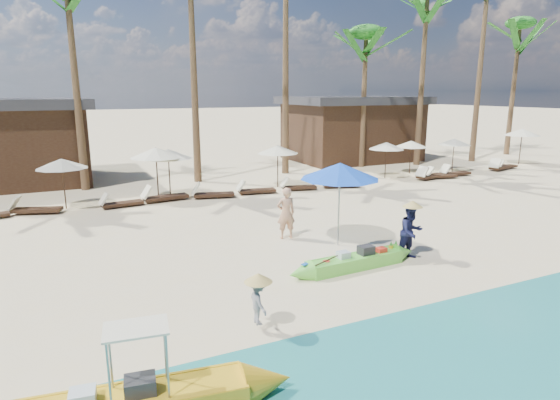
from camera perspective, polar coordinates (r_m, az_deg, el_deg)
name	(u,v)px	position (r m, az deg, el deg)	size (l,w,h in m)	color
ground	(266,286)	(11.67, -1.73, -10.41)	(240.00, 240.00, 0.00)	beige
green_canoe	(355,261)	(12.85, 9.13, -7.39)	(4.52, 0.72, 0.57)	#61CF3F
tourist	(286,213)	(15.01, 0.73, -1.61)	(0.61, 0.40, 1.68)	tan
vendor_green	(411,232)	(13.70, 15.67, -3.78)	(0.77, 0.60, 1.58)	#16183C
vendor_yellow	(259,302)	(9.36, -2.64, -12.26)	(0.61, 0.35, 0.94)	gray
blue_umbrella	(340,171)	(14.12, 7.31, 3.52)	(2.39, 2.39, 2.58)	#99999E
resort_parasol_4	(62,164)	(20.56, -25.08, 4.04)	(1.99, 1.99, 2.05)	#352315
lounger_4_right	(33,209)	(20.53, -27.89, -0.92)	(1.98, 1.15, 0.64)	#352315
resort_parasol_5	(156,153)	(21.00, -14.90, 5.61)	(2.23, 2.23, 2.30)	#352315
lounger_5_left	(119,203)	(20.27, -19.01, -0.32)	(1.77, 0.73, 0.58)	#352315
resort_parasol_6	(168,154)	(21.26, -13.47, 5.50)	(2.12, 2.12, 2.18)	#352315
lounger_6_left	(163,196)	(20.82, -14.12, 0.43)	(2.04, 0.80, 0.67)	#352315
lounger_6_right	(211,194)	(21.04, -8.43, 0.79)	(1.96, 1.00, 0.64)	#352315
resort_parasol_7	(278,149)	(23.03, -0.28, 6.19)	(2.02, 2.02, 2.08)	#352315
lounger_7_left	(254,190)	(21.70, -3.17, 1.27)	(1.87, 0.83, 0.61)	#352315
lounger_7_right	(297,186)	(22.48, 2.04, 1.67)	(1.79, 0.92, 0.58)	#352315
resort_parasol_8	(386,146)	(26.05, 12.85, 6.46)	(1.91, 1.91, 1.97)	#352315
lounger_8_left	(338,184)	(23.24, 7.11, 2.00)	(1.95, 1.10, 0.63)	#352315
resort_parasol_9	(411,144)	(27.89, 15.69, 6.59)	(1.85, 1.85, 1.90)	#352315
lounger_9_left	(430,175)	(26.56, 17.80, 2.89)	(2.04, 0.94, 0.67)	#352315
lounger_9_right	(439,175)	(26.92, 18.80, 2.91)	(1.87, 0.92, 0.61)	#352315
resort_parasol_10	(454,142)	(29.47, 20.48, 6.68)	(1.90, 1.90, 1.96)	#352315
lounger_10_left	(454,173)	(27.98, 20.42, 3.15)	(1.86, 0.69, 0.62)	#352315
lounger_10_right	(500,166)	(31.20, 25.24, 3.72)	(2.08, 1.09, 0.68)	#352315
resort_parasol_11	(522,132)	(34.19, 27.44, 7.36)	(2.24, 2.24, 2.31)	#352315
lounger_11_left	(504,166)	(31.74, 25.67, 3.77)	(1.84, 0.75, 0.61)	#352315
palm_3	(68,1)	(24.44, -24.47, 21.26)	(2.08, 2.08, 10.52)	brown
palm_6	(366,50)	(29.83, 10.40, 17.54)	(2.08, 2.08, 8.51)	brown
palm_7	(426,18)	(31.68, 17.39, 20.44)	(2.08, 2.08, 11.08)	brown
palm_8	(486,2)	(34.73, 23.86, 21.24)	(2.08, 2.08, 12.70)	brown
palm_9	(518,42)	(39.30, 27.07, 16.73)	(2.08, 2.08, 9.82)	brown
pavilion_east	(351,128)	(32.94, 8.70, 8.70)	(8.80, 6.60, 4.30)	#352315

